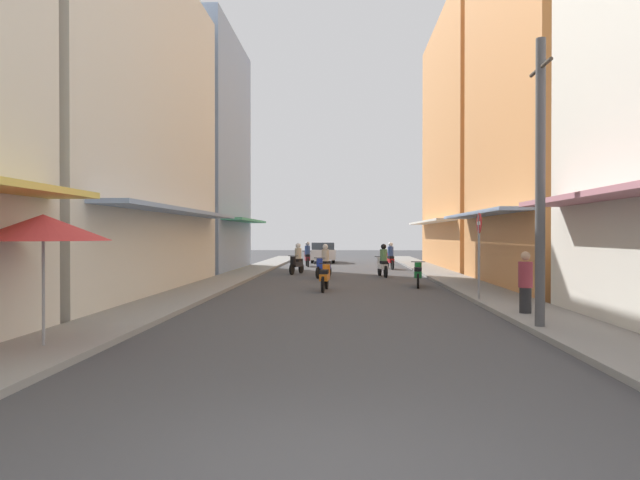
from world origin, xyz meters
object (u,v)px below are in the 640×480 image
motorbike_black (297,260)px  street_sign_no_entry (479,245)px  motorbike_white (383,262)px  motorbike_green (418,274)px  vendor_umbrella (43,228)px  motorbike_orange (325,277)px  utility_pole (540,182)px  motorbike_red (390,257)px  pedestrian_far (525,285)px  motorbike_blue (324,263)px  motorbike_maroon (307,255)px  parked_car (323,252)px

motorbike_black → street_sign_no_entry: bearing=-62.0°
motorbike_white → street_sign_no_entry: size_ratio=0.68×
motorbike_green → vendor_umbrella: vendor_umbrella is taller
motorbike_orange → utility_pole: size_ratio=0.30×
motorbike_red → motorbike_black: (-5.08, -4.37, 0.00)m
motorbike_red → motorbike_green: size_ratio=1.00×
motorbike_orange → motorbike_white: bearing=69.8°
motorbike_orange → pedestrian_far: 8.24m
motorbike_orange → utility_pole: bearing=-60.6°
pedestrian_far → motorbike_orange: bearing=128.1°
motorbike_red → motorbike_green: 11.34m
motorbike_red → motorbike_blue: (-3.59, -6.91, 0.00)m
motorbike_orange → motorbike_maroon: bearing=96.2°
motorbike_red → vendor_umbrella: vendor_umbrella is taller
motorbike_green → vendor_umbrella: 14.92m
motorbike_maroon → utility_pole: utility_pole is taller
motorbike_maroon → motorbike_black: same height
motorbike_blue → pedestrian_far: size_ratio=1.08×
motorbike_red → motorbike_maroon: bearing=152.8°
motorbike_white → vendor_umbrella: bearing=-111.3°
motorbike_maroon → utility_pole: 24.95m
motorbike_orange → utility_pole: (4.76, -8.46, 2.60)m
utility_pole → motorbike_maroon: bearing=105.1°
motorbike_red → motorbike_maroon: (-5.02, 2.58, 0.00)m
motorbike_white → pedestrian_far: 13.53m
motorbike_blue → motorbike_black: same height
parked_car → motorbike_green: bearing=-76.9°
motorbike_maroon → vendor_umbrella: size_ratio=0.76×
parked_car → utility_pole: size_ratio=0.69×
parked_car → vendor_umbrella: size_ratio=1.77×
motorbike_blue → street_sign_no_entry: 10.79m
pedestrian_far → utility_pole: (-0.32, -1.98, 2.30)m
street_sign_no_entry → vendor_umbrella: bearing=-140.8°
motorbike_red → pedestrian_far: pedestrian_far is taller
motorbike_white → motorbike_black: 4.62m
motorbike_black → street_sign_no_entry: 13.72m
motorbike_maroon → motorbike_white: (4.21, -8.71, 0.00)m
pedestrian_far → utility_pole: 3.05m
motorbike_black → parked_car: motorbike_black is taller
motorbike_blue → street_sign_no_entry: (4.93, -9.54, 1.01)m
motorbike_white → vendor_umbrella: vendor_umbrella is taller
motorbike_red → parked_car: bearing=118.4°
motorbike_red → utility_pole: bearing=-86.2°
motorbike_orange → utility_pole: utility_pole is taller
motorbike_maroon → parked_car: 5.31m
motorbike_red → motorbike_white: bearing=-97.5°
motorbike_white → utility_pole: 15.62m
parked_car → street_sign_no_entry: street_sign_no_entry is taller
motorbike_maroon → motorbike_blue: same height
motorbike_green → street_sign_no_entry: 5.38m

